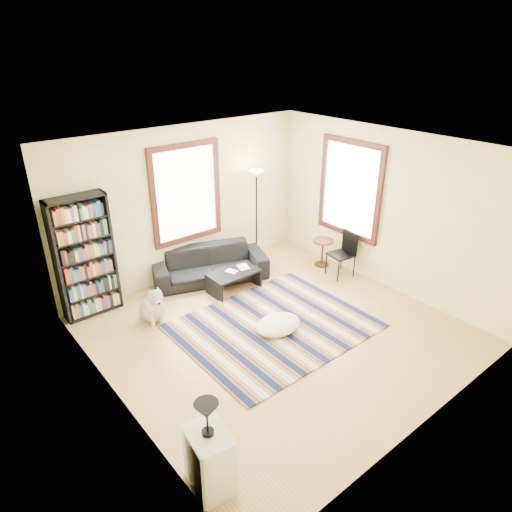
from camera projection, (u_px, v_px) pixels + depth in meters
floor at (276, 333)px, 7.10m from camera, size 5.00×5.00×0.10m
ceiling at (281, 146)px, 5.84m from camera, size 5.00×5.00×0.10m
wall_back at (185, 203)px, 8.25m from camera, size 5.00×0.10×2.80m
wall_front at (443, 329)px, 4.68m from camera, size 5.00×0.10×2.80m
wall_left at (105, 310)px, 5.02m from camera, size 0.10×5.00×2.80m
wall_right at (388, 210)px, 7.92m from camera, size 0.10×5.00×2.80m
window_back at (186, 194)px, 8.11m from camera, size 1.20×0.06×1.60m
window_right at (350, 189)px, 8.34m from camera, size 0.06×1.20×1.60m
rug at (274, 326)px, 7.17m from camera, size 2.87×2.29×0.02m
sofa at (210, 264)px, 8.46m from camera, size 2.25×1.48×0.61m
bookshelf at (85, 257)px, 7.13m from camera, size 0.90×0.30×2.00m
coffee_table at (234, 281)px, 8.14m from camera, size 1.01×0.74×0.36m
book_a at (229, 273)px, 8.00m from camera, size 0.24×0.21×0.02m
book_b at (239, 268)px, 8.18m from camera, size 0.25×0.29×0.02m
floor_cushion at (278, 324)px, 7.06m from camera, size 0.92×0.82×0.19m
floor_lamp at (256, 217)px, 8.94m from camera, size 0.34×0.34×1.86m
side_table at (322, 253)px, 9.00m from camera, size 0.41×0.41×0.54m
folding_chair at (341, 255)px, 8.54m from camera, size 0.47×0.46×0.86m
white_cabinet at (210, 460)px, 4.50m from camera, size 0.46×0.56×0.70m
table_lamp at (207, 419)px, 4.26m from camera, size 0.28×0.28×0.38m
dog at (152, 302)px, 7.23m from camera, size 0.52×0.67×0.63m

